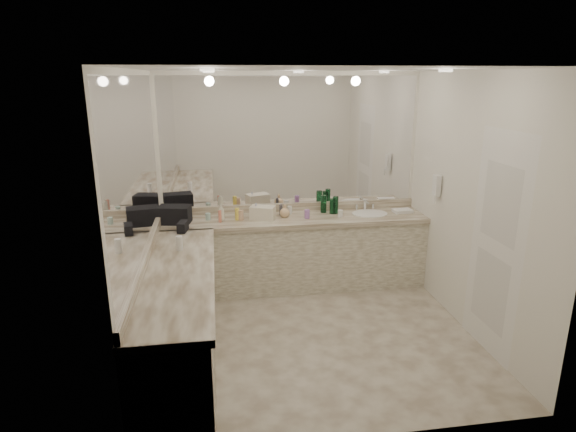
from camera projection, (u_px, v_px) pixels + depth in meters
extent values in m
plane|color=#BDB3A0|center=(313.00, 334.00, 4.93)|extent=(3.20, 3.20, 0.00)
plane|color=white|center=(317.00, 69.00, 4.21)|extent=(3.20, 3.20, 0.00)
cube|color=silver|center=(290.00, 180.00, 5.99)|extent=(3.20, 0.02, 2.60)
cube|color=silver|center=(142.00, 219.00, 4.34)|extent=(0.02, 3.00, 2.60)
cube|color=silver|center=(472.00, 205.00, 4.80)|extent=(0.02, 3.00, 2.60)
cube|color=silver|center=(294.00, 254.00, 5.95)|extent=(3.20, 0.60, 0.84)
cube|color=beige|center=(294.00, 220.00, 5.82)|extent=(3.20, 0.64, 0.06)
cube|color=silver|center=(180.00, 320.00, 4.34)|extent=(0.60, 2.40, 0.84)
cube|color=beige|center=(177.00, 274.00, 4.22)|extent=(0.64, 2.42, 0.06)
cube|color=beige|center=(291.00, 207.00, 6.07)|extent=(3.20, 0.04, 0.10)
cube|color=beige|center=(147.00, 255.00, 4.44)|extent=(0.04, 3.00, 0.10)
cube|color=white|center=(291.00, 142.00, 5.85)|extent=(3.12, 0.01, 1.55)
cube|color=white|center=(138.00, 167.00, 4.21)|extent=(0.01, 2.92, 1.55)
cylinder|color=white|center=(370.00, 214.00, 5.96)|extent=(0.44, 0.44, 0.03)
cube|color=silver|center=(365.00, 204.00, 6.14)|extent=(0.24, 0.16, 0.14)
cube|color=white|center=(437.00, 185.00, 5.45)|extent=(0.06, 0.10, 0.24)
cube|color=white|center=(496.00, 246.00, 4.40)|extent=(0.02, 0.82, 2.10)
cube|color=black|center=(175.00, 214.00, 5.56)|extent=(0.40, 0.29, 0.21)
cube|color=black|center=(183.00, 227.00, 5.26)|extent=(0.12, 0.21, 0.11)
cube|color=beige|center=(263.00, 212.00, 5.72)|extent=(0.33, 0.26, 0.16)
cube|color=white|center=(402.00, 211.00, 6.02)|extent=(0.24, 0.17, 0.04)
cylinder|color=white|center=(179.00, 243.00, 4.70)|extent=(0.06, 0.06, 0.15)
imported|color=white|center=(221.00, 212.00, 5.67)|extent=(0.08, 0.08, 0.20)
imported|color=#B6B4D3|center=(256.00, 211.00, 5.72)|extent=(0.09, 0.09, 0.19)
imported|color=#E2BA89|center=(285.00, 211.00, 5.80)|extent=(0.16, 0.16, 0.16)
cylinder|color=#15572E|center=(333.00, 206.00, 5.95)|extent=(0.07, 0.07, 0.19)
cylinder|color=#15572E|center=(324.00, 204.00, 6.00)|extent=(0.07, 0.07, 0.22)
cylinder|color=#15572E|center=(336.00, 205.00, 5.94)|extent=(0.07, 0.07, 0.22)
cylinder|color=#9966B2|center=(307.00, 214.00, 5.76)|extent=(0.06, 0.06, 0.11)
cylinder|color=#F2D84C|center=(237.00, 214.00, 5.69)|extent=(0.05, 0.05, 0.14)
cylinder|color=silver|center=(208.00, 216.00, 5.70)|extent=(0.06, 0.06, 0.08)
cylinder|color=#E0B28C|center=(241.00, 215.00, 5.69)|extent=(0.06, 0.06, 0.12)
cylinder|color=#E57F66|center=(220.00, 216.00, 5.60)|extent=(0.04, 0.04, 0.14)
cylinder|color=#3F3F4C|center=(281.00, 210.00, 5.90)|extent=(0.04, 0.04, 0.13)
cylinder|color=white|center=(290.00, 210.00, 5.94)|extent=(0.06, 0.06, 0.10)
cylinder|color=white|center=(340.00, 213.00, 5.82)|extent=(0.06, 0.06, 0.09)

